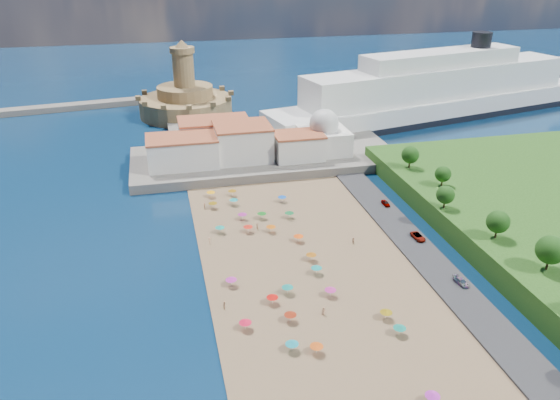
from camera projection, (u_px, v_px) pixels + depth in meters
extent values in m
plane|color=#071938|center=(288.00, 280.00, 120.86)|extent=(700.00, 700.00, 0.00)
cube|color=#59544C|center=(265.00, 158.00, 186.84)|extent=(90.00, 36.00, 3.00)
cube|color=#59544C|center=(192.00, 133.00, 213.40)|extent=(18.00, 70.00, 2.40)
cube|color=silver|center=(182.00, 152.00, 175.03)|extent=(22.00, 14.00, 9.00)
cube|color=silver|center=(243.00, 143.00, 180.49)|extent=(18.00, 16.00, 11.00)
cube|color=silver|center=(298.00, 147.00, 181.28)|extent=(16.00, 12.00, 8.00)
cube|color=silver|center=(214.00, 135.00, 189.67)|extent=(24.00, 14.00, 10.00)
cube|color=silver|center=(323.00, 141.00, 186.88)|extent=(16.00, 16.00, 8.00)
sphere|color=silver|center=(324.00, 124.00, 184.36)|extent=(10.00, 10.00, 10.00)
cylinder|color=silver|center=(324.00, 113.00, 182.77)|extent=(1.20, 1.20, 1.60)
cylinder|color=#957A4A|center=(186.00, 106.00, 238.75)|extent=(40.00, 40.00, 8.00)
cylinder|color=#957A4A|center=(185.00, 92.00, 236.02)|extent=(24.00, 24.00, 5.00)
cylinder|color=#957A4A|center=(183.00, 70.00, 232.04)|extent=(9.00, 9.00, 14.00)
cylinder|color=#957A4A|center=(182.00, 50.00, 228.60)|extent=(10.40, 10.40, 2.40)
cone|color=#957A4A|center=(181.00, 43.00, 227.47)|extent=(6.00, 6.00, 3.00)
cube|color=black|center=(435.00, 114.00, 237.76)|extent=(159.43, 57.92, 2.55)
cube|color=white|center=(436.00, 106.00, 236.32)|extent=(158.37, 57.31, 9.43)
cube|color=white|center=(439.00, 81.00, 231.70)|extent=(126.79, 46.26, 12.57)
cube|color=white|center=(442.00, 58.00, 227.75)|extent=(74.77, 30.56, 6.29)
cylinder|color=black|center=(482.00, 40.00, 233.42)|extent=(8.38, 8.38, 6.29)
cylinder|color=gray|center=(213.00, 205.00, 153.37)|extent=(0.07, 0.07, 2.00)
cone|color=#7B5C0B|center=(213.00, 202.00, 152.99)|extent=(2.50, 2.50, 0.60)
cylinder|color=gray|center=(262.00, 216.00, 147.40)|extent=(0.07, 0.07, 2.00)
cone|color=#136E1A|center=(262.00, 213.00, 147.02)|extent=(2.50, 2.50, 0.60)
cylinder|color=gray|center=(399.00, 331.00, 103.05)|extent=(0.07, 0.07, 2.00)
cone|color=#0D7867|center=(400.00, 327.00, 102.67)|extent=(2.50, 2.50, 0.60)
cylinder|color=gray|center=(386.00, 315.00, 107.48)|extent=(0.07, 0.07, 2.00)
cone|color=#896E0C|center=(386.00, 311.00, 107.10)|extent=(2.50, 2.50, 0.60)
cylinder|color=gray|center=(292.00, 347.00, 98.91)|extent=(0.07, 0.07, 2.00)
cone|color=#108392|center=(292.00, 343.00, 98.53)|extent=(2.50, 2.50, 0.60)
cylinder|color=gray|center=(316.00, 349.00, 98.32)|extent=(0.07, 0.07, 2.00)
cone|color=#DA5111|center=(317.00, 345.00, 97.95)|extent=(2.50, 2.50, 0.60)
cylinder|color=gray|center=(272.00, 300.00, 112.09)|extent=(0.07, 0.07, 2.00)
cone|color=red|center=(272.00, 296.00, 111.71)|extent=(2.50, 2.50, 0.60)
cylinder|color=gray|center=(211.00, 194.00, 160.23)|extent=(0.07, 0.07, 2.00)
cone|color=#FDA50B|center=(211.00, 191.00, 159.85)|extent=(2.50, 2.50, 0.60)
cylinder|color=gray|center=(282.00, 199.00, 157.18)|extent=(0.07, 0.07, 2.00)
cone|color=blue|center=(282.00, 196.00, 156.81)|extent=(2.50, 2.50, 0.60)
cylinder|color=gray|center=(245.00, 325.00, 104.55)|extent=(0.07, 0.07, 2.00)
cone|color=red|center=(245.00, 321.00, 104.17)|extent=(2.50, 2.50, 0.60)
cylinder|color=gray|center=(271.00, 229.00, 140.43)|extent=(0.07, 0.07, 2.00)
cone|color=#C95B0A|center=(271.00, 226.00, 140.05)|extent=(2.50, 2.50, 0.60)
cylinder|color=gray|center=(311.00, 257.00, 127.63)|extent=(0.07, 0.07, 2.00)
cone|color=#A1570E|center=(311.00, 254.00, 127.25)|extent=(2.50, 2.50, 0.60)
cylinder|color=gray|center=(220.00, 230.00, 140.05)|extent=(0.07, 0.07, 2.00)
cone|color=#0F8C7B|center=(220.00, 227.00, 139.67)|extent=(2.50, 2.50, 0.60)
cylinder|color=gray|center=(298.00, 238.00, 135.81)|extent=(0.07, 0.07, 2.00)
cone|color=#F54D0A|center=(298.00, 235.00, 135.43)|extent=(2.50, 2.50, 0.60)
cylinder|color=gray|center=(290.00, 317.00, 106.76)|extent=(0.07, 0.07, 2.00)
cone|color=maroon|center=(290.00, 313.00, 106.38)|extent=(2.50, 2.50, 0.60)
cylinder|color=gray|center=(242.00, 216.00, 146.92)|extent=(0.07, 0.07, 2.00)
cone|color=#A12285|center=(242.00, 213.00, 146.54)|extent=(2.50, 2.50, 0.60)
cylinder|color=gray|center=(287.00, 290.00, 115.40)|extent=(0.07, 0.07, 2.00)
cone|color=#0D7B72|center=(287.00, 286.00, 115.03)|extent=(2.50, 2.50, 0.60)
cylinder|color=gray|center=(232.00, 193.00, 161.14)|extent=(0.07, 0.07, 2.00)
cone|color=#895C0C|center=(232.00, 190.00, 160.77)|extent=(2.50, 2.50, 0.60)
cylinder|color=gray|center=(234.00, 202.00, 155.37)|extent=(0.07, 0.07, 2.00)
cone|color=teal|center=(234.00, 199.00, 155.00)|extent=(2.50, 2.50, 0.60)
cylinder|color=gray|center=(432.00, 399.00, 87.47)|extent=(0.07, 0.07, 2.00)
cone|color=purple|center=(433.00, 394.00, 87.09)|extent=(2.50, 2.50, 0.60)
cylinder|color=gray|center=(289.00, 215.00, 147.73)|extent=(0.07, 0.07, 2.00)
cone|color=#12652F|center=(289.00, 212.00, 147.35)|extent=(2.50, 2.50, 0.60)
cylinder|color=gray|center=(330.00, 292.00, 114.52)|extent=(0.07, 0.07, 2.00)
cone|color=#BB2886|center=(330.00, 289.00, 114.14)|extent=(2.50, 2.50, 0.60)
cylinder|color=gray|center=(248.00, 229.00, 140.41)|extent=(0.07, 0.07, 2.00)
cone|color=red|center=(248.00, 226.00, 140.03)|extent=(2.50, 2.50, 0.60)
cylinder|color=gray|center=(231.00, 282.00, 118.03)|extent=(0.07, 0.07, 2.00)
cone|color=#B22697|center=(231.00, 279.00, 117.65)|extent=(2.50, 2.50, 0.60)
cylinder|color=gray|center=(316.00, 270.00, 122.37)|extent=(0.07, 0.07, 2.00)
cone|color=#0E8987|center=(317.00, 267.00, 121.99)|extent=(2.50, 2.50, 0.60)
imported|color=tan|center=(257.00, 227.00, 141.85)|extent=(1.10, 1.08, 1.78)
imported|color=tan|center=(209.00, 241.00, 134.74)|extent=(1.03, 1.37, 1.88)
imported|color=tan|center=(353.00, 241.00, 135.04)|extent=(0.82, 1.66, 1.71)
imported|color=tan|center=(205.00, 206.00, 153.07)|extent=(0.83, 1.16, 1.82)
imported|color=tan|center=(323.00, 311.00, 108.74)|extent=(0.91, 0.61, 1.82)
imported|color=tan|center=(225.00, 305.00, 110.57)|extent=(0.85, 0.99, 1.78)
imported|color=gray|center=(386.00, 203.00, 154.41)|extent=(1.53, 3.77, 1.28)
imported|color=gray|center=(461.00, 282.00, 118.07)|extent=(2.37, 4.52, 1.25)
imported|color=gray|center=(418.00, 236.00, 136.46)|extent=(2.55, 4.99, 1.35)
cylinder|color=#382314|center=(548.00, 262.00, 113.13)|extent=(0.50, 0.50, 3.36)
sphere|color=#14380F|center=(551.00, 250.00, 111.86)|extent=(6.05, 6.05, 6.05)
cylinder|color=#382314|center=(496.00, 232.00, 125.70)|extent=(0.50, 0.50, 2.95)
sphere|color=#14380F|center=(498.00, 222.00, 124.59)|extent=(5.31, 5.31, 5.31)
cylinder|color=#382314|center=(444.00, 203.00, 140.36)|extent=(0.50, 0.50, 2.63)
sphere|color=#14380F|center=(446.00, 195.00, 139.36)|extent=(4.74, 4.74, 4.74)
cylinder|color=#382314|center=(442.00, 181.00, 153.57)|extent=(0.50, 0.50, 2.52)
sphere|color=#14380F|center=(443.00, 174.00, 152.62)|extent=(4.54, 4.54, 4.54)
cylinder|color=#382314|center=(409.00, 163.00, 166.16)|extent=(0.50, 0.50, 2.96)
sphere|color=#14380F|center=(410.00, 155.00, 165.04)|extent=(5.33, 5.33, 5.33)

